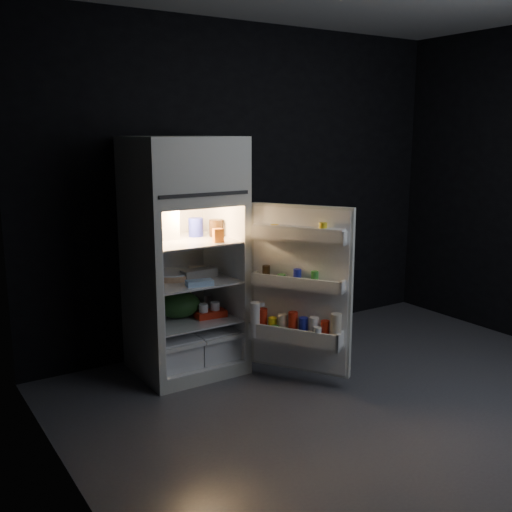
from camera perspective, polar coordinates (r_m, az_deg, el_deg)
floor at (r=4.24m, az=11.86°, el=-13.82°), size 4.00×3.40×0.00m
wall_back at (r=5.19m, az=-0.84°, el=6.65°), size 4.00×0.00×2.70m
wall_left at (r=2.82m, az=-17.24°, el=1.78°), size 0.00×3.40×2.70m
refrigerator at (r=4.52m, az=-7.01°, el=0.75°), size 0.76×0.71×1.78m
fridge_door at (r=4.30m, az=4.10°, el=-3.58°), size 0.55×0.71×1.22m
milk_jug at (r=4.49m, az=-8.54°, el=3.10°), size 0.15×0.15×0.24m
mayo_jar at (r=4.60m, az=-5.75°, el=2.74°), size 0.13×0.13×0.14m
jam_jar at (r=4.58m, az=-3.84°, el=2.68°), size 0.12×0.12×0.13m
amber_bottle at (r=4.45m, az=-10.66°, el=2.81°), size 0.09×0.09×0.22m
small_carton at (r=4.34m, az=-3.63°, el=1.97°), size 0.08×0.07×0.10m
egg_carton at (r=4.54m, az=-5.45°, el=-1.68°), size 0.28×0.12×0.07m
pie at (r=4.57m, az=-7.95°, el=-1.84°), size 0.38×0.38×0.04m
flat_package at (r=4.33m, az=-5.40°, el=-2.56°), size 0.21×0.13×0.04m
wrapped_pkg at (r=4.70m, az=-5.63°, el=-1.35°), size 0.16×0.14×0.05m
produce_bag at (r=4.59m, az=-7.32°, el=-4.63°), size 0.36×0.32×0.20m
yogurt_tray at (r=4.59m, az=-4.36°, el=-5.51°), size 0.24×0.15×0.05m
small_can_red at (r=4.77m, az=-5.79°, el=-4.62°), size 0.08×0.08×0.09m
small_can_silver at (r=4.88m, az=-4.63°, el=-4.22°), size 0.07×0.07×0.09m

